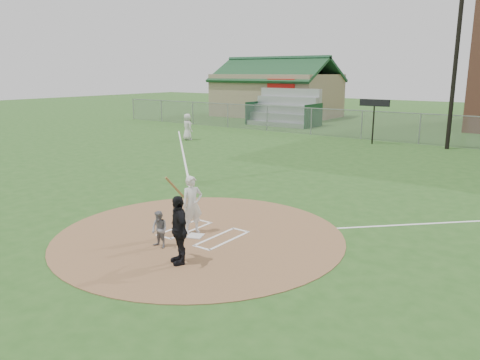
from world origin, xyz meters
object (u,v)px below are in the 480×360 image
Objects in this scene: home_plate at (195,236)px; batter_at_plate at (192,205)px; catcher at (159,230)px; umpire at (179,230)px; ondeck_player at (187,127)px.

batter_at_plate is (-0.27, 0.19, 0.85)m from home_plate.
catcher reaches higher than home_plate.
catcher is at bearing -86.95° from batter_at_plate.
umpire is 2.23m from batter_at_plate.
batter_at_plate reaches higher than umpire.
home_plate is 0.24× the size of ondeck_player.
ondeck_player is (-13.59, 14.50, 0.88)m from home_plate.
ondeck_player is at bearing 162.62° from umpire.
batter_at_plate reaches higher than home_plate.
umpire is at bearing 150.21° from ondeck_player.
ondeck_player is at bearing 133.15° from home_plate.
umpire reaches higher than home_plate.
umpire is 0.95× the size of ondeck_player.
batter_at_plate is (-0.08, 1.41, 0.36)m from catcher.
umpire is (0.96, -1.67, 0.85)m from home_plate.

